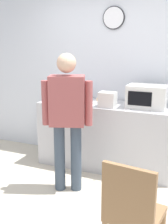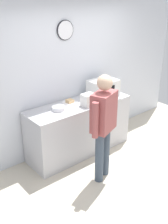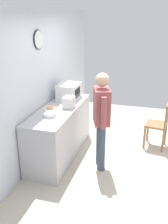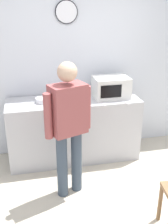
% 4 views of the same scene
% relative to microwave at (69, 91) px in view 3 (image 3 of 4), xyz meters
% --- Properties ---
extents(ground_plane, '(6.00, 6.00, 0.00)m').
position_rel_microwave_xyz_m(ground_plane, '(-0.46, -1.22, -1.08)').
color(ground_plane, beige).
extents(back_wall, '(5.40, 0.13, 2.60)m').
position_rel_microwave_xyz_m(back_wall, '(-0.46, 0.38, 0.22)').
color(back_wall, silver).
rests_on(back_wall, ground_plane).
extents(kitchen_counter, '(1.90, 0.62, 0.93)m').
position_rel_microwave_xyz_m(kitchen_counter, '(-0.56, -0.00, -0.62)').
color(kitchen_counter, '#B7B7BC').
rests_on(kitchen_counter, ground_plane).
extents(microwave, '(0.50, 0.39, 0.30)m').
position_rel_microwave_xyz_m(microwave, '(0.00, 0.00, 0.00)').
color(microwave, silver).
rests_on(microwave, kitchen_counter).
extents(sandwich_plate, '(0.27, 0.27, 0.07)m').
position_rel_microwave_xyz_m(sandwich_plate, '(-0.67, 0.11, -0.13)').
color(sandwich_plate, white).
rests_on(sandwich_plate, kitchen_counter).
extents(salad_bowl, '(0.21, 0.21, 0.07)m').
position_rel_microwave_xyz_m(salad_bowl, '(-0.99, -0.01, -0.12)').
color(salad_bowl, white).
rests_on(salad_bowl, kitchen_counter).
extents(toaster, '(0.22, 0.18, 0.20)m').
position_rel_microwave_xyz_m(toaster, '(-0.49, -0.17, -0.05)').
color(toaster, silver).
rests_on(toaster, kitchen_counter).
extents(fork_utensil, '(0.05, 0.17, 0.01)m').
position_rel_microwave_xyz_m(fork_utensil, '(-0.18, -0.27, -0.15)').
color(fork_utensil, silver).
rests_on(fork_utensil, kitchen_counter).
extents(spoon_utensil, '(0.08, 0.17, 0.01)m').
position_rel_microwave_xyz_m(spoon_utensil, '(0.12, -0.28, -0.15)').
color(spoon_utensil, silver).
rests_on(spoon_utensil, kitchen_counter).
extents(person_standing, '(0.56, 0.36, 1.66)m').
position_rel_microwave_xyz_m(person_standing, '(-0.77, -0.82, -0.11)').
color(person_standing, '#384656').
rests_on(person_standing, ground_plane).
extents(wooden_chair, '(0.45, 0.45, 0.94)m').
position_rel_microwave_xyz_m(wooden_chair, '(0.25, -1.78, -0.56)').
color(wooden_chair, olive).
rests_on(wooden_chair, ground_plane).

